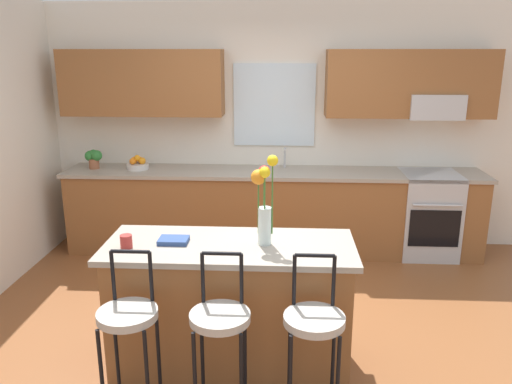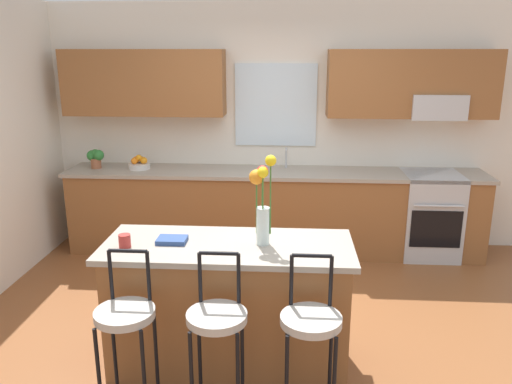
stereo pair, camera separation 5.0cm
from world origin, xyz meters
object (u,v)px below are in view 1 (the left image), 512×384
(bar_stool_near, at_px, (128,321))
(bar_stool_far, at_px, (314,327))
(potted_plant_small, at_px, (94,157))
(kitchen_island, at_px, (230,305))
(mug_ceramic, at_px, (126,241))
(oven_range, at_px, (427,214))
(bar_stool_middle, at_px, (220,324))
(flower_vase, at_px, (264,198))
(fruit_bowl_oranges, at_px, (138,164))
(cookbook, at_px, (174,240))

(bar_stool_near, height_order, bar_stool_far, same)
(bar_stool_far, bearing_deg, potted_plant_small, 129.87)
(kitchen_island, distance_m, bar_stool_far, 0.80)
(kitchen_island, relative_size, bar_stool_far, 1.64)
(bar_stool_far, bearing_deg, mug_ceramic, 159.78)
(oven_range, relative_size, mug_ceramic, 10.22)
(bar_stool_middle, bearing_deg, flower_vase, 67.84)
(fruit_bowl_oranges, bearing_deg, bar_stool_far, -56.73)
(bar_stool_near, xyz_separation_m, potted_plant_small, (-1.19, 2.74, 0.41))
(kitchen_island, relative_size, bar_stool_middle, 1.64)
(bar_stool_near, bearing_deg, potted_plant_small, 113.45)
(bar_stool_middle, relative_size, mug_ceramic, 11.58)
(kitchen_island, bearing_deg, cookbook, 179.10)
(oven_range, height_order, bar_stool_near, bar_stool_near)
(bar_stool_far, relative_size, cookbook, 5.21)
(bar_stool_near, relative_size, mug_ceramic, 11.58)
(flower_vase, distance_m, fruit_bowl_oranges, 2.64)
(oven_range, distance_m, potted_plant_small, 3.72)
(mug_ceramic, xyz_separation_m, cookbook, (0.29, 0.11, -0.03))
(mug_ceramic, bearing_deg, fruit_bowl_oranges, 104.02)
(oven_range, relative_size, bar_stool_far, 0.88)
(bar_stool_near, relative_size, flower_vase, 1.68)
(kitchen_island, bearing_deg, bar_stool_near, -134.58)
(kitchen_island, distance_m, bar_stool_near, 0.80)
(oven_range, xyz_separation_m, kitchen_island, (-1.94, -2.16, 0.00))
(bar_stool_far, bearing_deg, kitchen_island, 134.58)
(fruit_bowl_oranges, bearing_deg, flower_vase, -55.67)
(kitchen_island, distance_m, fruit_bowl_oranges, 2.57)
(oven_range, distance_m, flower_vase, 2.85)
(bar_stool_middle, distance_m, flower_vase, 0.87)
(potted_plant_small, bearing_deg, bar_stool_near, -66.55)
(kitchen_island, xyz_separation_m, bar_stool_far, (0.55, -0.56, 0.17))
(fruit_bowl_oranges, bearing_deg, bar_stool_middle, -65.50)
(bar_stool_middle, relative_size, bar_stool_far, 1.00)
(flower_vase, bearing_deg, fruit_bowl_oranges, 124.33)
(flower_vase, bearing_deg, bar_stool_far, -60.99)
(oven_range, relative_size, potted_plant_small, 4.30)
(oven_range, bearing_deg, cookbook, -137.21)
(oven_range, xyz_separation_m, potted_plant_small, (-3.68, 0.02, 0.59))
(kitchen_island, bearing_deg, fruit_bowl_oranges, 119.77)
(oven_range, bearing_deg, kitchen_island, -131.95)
(potted_plant_small, bearing_deg, kitchen_island, -51.46)
(fruit_bowl_oranges, bearing_deg, oven_range, -0.50)
(bar_stool_near, height_order, mug_ceramic, bar_stool_near)
(bar_stool_middle, relative_size, cookbook, 5.21)
(cookbook, bearing_deg, bar_stool_far, -31.11)
(bar_stool_near, distance_m, cookbook, 0.66)
(bar_stool_middle, distance_m, potted_plant_small, 3.27)
(mug_ceramic, bearing_deg, bar_stool_middle, -33.71)
(mug_ceramic, height_order, fruit_bowl_oranges, fruit_bowl_oranges)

